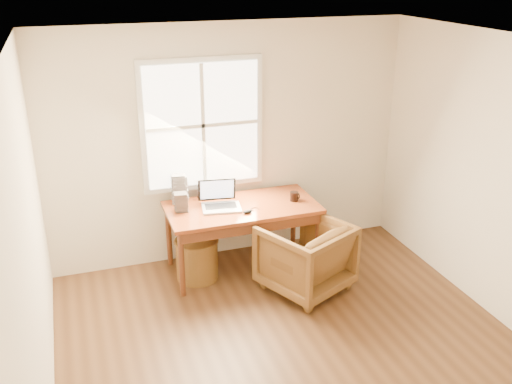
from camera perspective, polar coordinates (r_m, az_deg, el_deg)
room_shell at (r=4.40m, az=4.67°, el=-2.69°), size 4.04×4.54×2.64m
desk at (r=6.05m, az=-1.41°, el=-1.54°), size 1.60×0.80×0.04m
armchair at (r=5.85m, az=4.95°, el=-6.47°), size 1.04×1.05×0.73m
wicker_stool at (r=6.11m, az=-5.91°, el=-6.71°), size 0.50×0.50×0.44m
laptop at (r=5.90m, az=-3.50°, el=-0.23°), size 0.51×0.53×0.33m
mouse at (r=5.85m, az=-0.85°, el=-1.97°), size 0.11×0.07×0.03m
coffee_mug at (r=6.15m, az=3.83°, el=-0.44°), size 0.12×0.12×0.10m
cd_stack_a at (r=6.13m, az=-7.65°, el=0.32°), size 0.16×0.14×0.30m
cd_stack_b at (r=5.93m, az=-7.50°, el=-0.98°), size 0.14×0.13×0.20m
cd_stack_c at (r=6.11m, az=-7.73°, el=0.32°), size 0.16×0.15×0.32m
cd_stack_d at (r=6.24m, az=-5.11°, el=0.30°), size 0.17×0.15×0.19m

